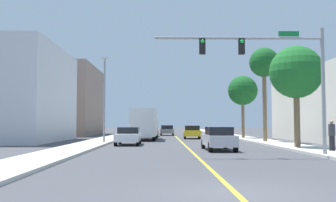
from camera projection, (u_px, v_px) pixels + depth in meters
ground at (175, 136)px, 51.52m from camera, size 192.00×192.00×0.00m
sidewalk_left at (119, 136)px, 51.40m from camera, size 2.70×168.00×0.15m
sidewalk_right at (231, 136)px, 51.66m from camera, size 2.70×168.00×0.15m
lane_marking_center at (175, 136)px, 51.52m from camera, size 0.16×144.00×0.01m
building_left_far at (60, 101)px, 56.85m from camera, size 10.97×16.51×10.14m
traffic_signal_mast at (273, 63)px, 20.08m from camera, size 9.08×0.36×6.70m
street_lamp at (104, 95)px, 32.66m from camera, size 0.56×0.28×7.34m
palm_near at (296, 73)px, 26.06m from camera, size 3.63×3.63×6.96m
palm_mid at (264, 64)px, 34.28m from camera, size 2.67×2.67×8.48m
palm_far at (243, 91)px, 42.28m from camera, size 3.30×3.30×6.93m
car_gray at (167, 130)px, 54.95m from camera, size 1.99×4.08×1.46m
car_black at (152, 129)px, 61.86m from camera, size 1.96×4.11×1.52m
car_silver at (218, 138)px, 24.53m from camera, size 1.83×4.51×1.52m
car_yellow at (192, 132)px, 43.17m from camera, size 2.07×4.18×1.49m
car_red at (150, 131)px, 49.07m from camera, size 2.12×4.63×1.41m
car_white at (128, 136)px, 30.80m from camera, size 1.96×4.54×1.43m
delivery_truck at (145, 124)px, 39.80m from camera, size 2.63×8.82×3.20m
pedestrian at (332, 135)px, 22.26m from camera, size 0.38×0.38×1.81m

